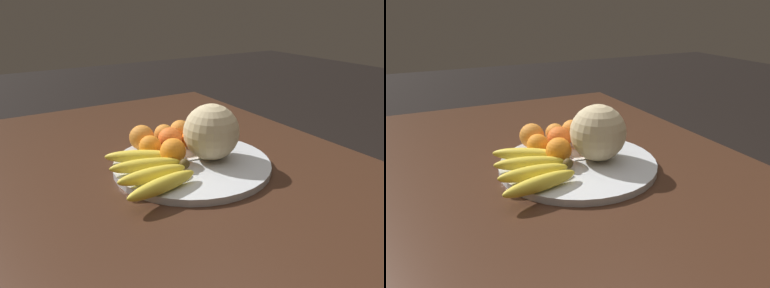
# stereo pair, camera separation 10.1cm
# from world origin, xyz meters

# --- Properties ---
(kitchen_table) EXTENTS (1.49, 1.03, 0.71)m
(kitchen_table) POSITION_xyz_m (0.00, 0.00, 0.63)
(kitchen_table) COLOR #3D2316
(kitchen_table) RESTS_ON ground_plane
(fruit_bowl) EXTENTS (0.43, 0.43, 0.02)m
(fruit_bowl) POSITION_xyz_m (-0.02, -0.03, 0.72)
(fruit_bowl) COLOR silver
(fruit_bowl) RESTS_ON kitchen_table
(melon) EXTENTS (0.15, 0.15, 0.15)m
(melon) POSITION_xyz_m (-0.03, -0.09, 0.80)
(melon) COLOR beige
(melon) RESTS_ON fruit_bowl
(banana_bunch) EXTENTS (0.28, 0.22, 0.04)m
(banana_bunch) POSITION_xyz_m (-0.05, 0.11, 0.75)
(banana_bunch) COLOR #473819
(banana_bunch) RESTS_ON fruit_bowl
(orange_front_left) EXTENTS (0.06, 0.06, 0.06)m
(orange_front_left) POSITION_xyz_m (0.06, 0.05, 0.76)
(orange_front_left) COLOR orange
(orange_front_left) RESTS_ON fruit_bowl
(orange_front_right) EXTENTS (0.06, 0.06, 0.06)m
(orange_front_right) POSITION_xyz_m (0.07, -0.08, 0.75)
(orange_front_right) COLOR orange
(orange_front_right) RESTS_ON fruit_bowl
(orange_mid_center) EXTENTS (0.06, 0.06, 0.06)m
(orange_mid_center) POSITION_xyz_m (0.14, -0.03, 0.76)
(orange_mid_center) COLOR orange
(orange_mid_center) RESTS_ON fruit_bowl
(orange_back_left) EXTENTS (0.07, 0.07, 0.07)m
(orange_back_left) POSITION_xyz_m (0.13, 0.05, 0.76)
(orange_back_left) COLOR orange
(orange_back_left) RESTS_ON fruit_bowl
(orange_back_right) EXTENTS (0.07, 0.07, 0.07)m
(orange_back_right) POSITION_xyz_m (-0.01, 0.02, 0.76)
(orange_back_right) COLOR orange
(orange_back_right) RESTS_ON fruit_bowl
(orange_top_small) EXTENTS (0.07, 0.07, 0.07)m
(orange_top_small) POSITION_xyz_m (0.14, -0.08, 0.76)
(orange_top_small) COLOR orange
(orange_top_small) RESTS_ON fruit_bowl
(orange_side_extra) EXTENTS (0.07, 0.07, 0.07)m
(orange_side_extra) POSITION_xyz_m (0.08, -0.02, 0.76)
(orange_side_extra) COLOR orange
(orange_side_extra) RESTS_ON fruit_bowl
(produce_tag) EXTENTS (0.10, 0.05, 0.00)m
(produce_tag) POSITION_xyz_m (0.02, -0.05, 0.73)
(produce_tag) COLOR white
(produce_tag) RESTS_ON fruit_bowl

